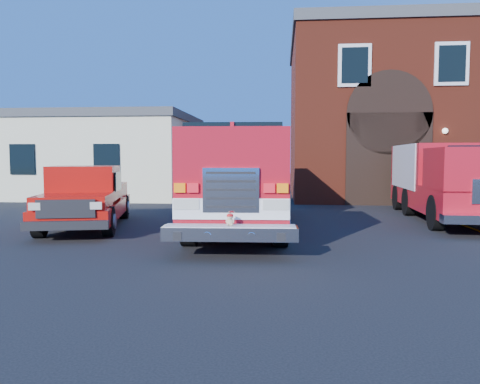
# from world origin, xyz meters

# --- Properties ---
(ground) EXTENTS (100.00, 100.00, 0.00)m
(ground) POSITION_xyz_m (0.00, 0.00, 0.00)
(ground) COLOR black
(ground) RESTS_ON ground
(parking_stripe_mid) EXTENTS (0.12, 3.00, 0.01)m
(parking_stripe_mid) POSITION_xyz_m (6.50, 4.00, 0.00)
(parking_stripe_mid) COLOR yellow
(parking_stripe_mid) RESTS_ON ground
(parking_stripe_far) EXTENTS (0.12, 3.00, 0.01)m
(parking_stripe_far) POSITION_xyz_m (6.50, 7.00, 0.00)
(parking_stripe_far) COLOR yellow
(parking_stripe_far) RESTS_ON ground
(fire_station) EXTENTS (15.20, 10.20, 8.45)m
(fire_station) POSITION_xyz_m (8.99, 13.98, 4.25)
(fire_station) COLOR maroon
(fire_station) RESTS_ON ground
(side_building) EXTENTS (10.20, 8.20, 4.35)m
(side_building) POSITION_xyz_m (-9.00, 13.00, 2.20)
(side_building) COLOR #E8E9C1
(side_building) RESTS_ON ground
(fire_engine) EXTENTS (2.94, 9.37, 2.86)m
(fire_engine) POSITION_xyz_m (-0.27, 2.23, 1.48)
(fire_engine) COLOR black
(fire_engine) RESTS_ON ground
(pickup_truck) EXTENTS (3.20, 5.89, 1.83)m
(pickup_truck) POSITION_xyz_m (-4.85, 1.76, 0.87)
(pickup_truck) COLOR black
(pickup_truck) RESTS_ON ground
(secondary_truck) EXTENTS (2.77, 7.93, 2.54)m
(secondary_truck) POSITION_xyz_m (6.46, 4.60, 1.38)
(secondary_truck) COLOR black
(secondary_truck) RESTS_ON ground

